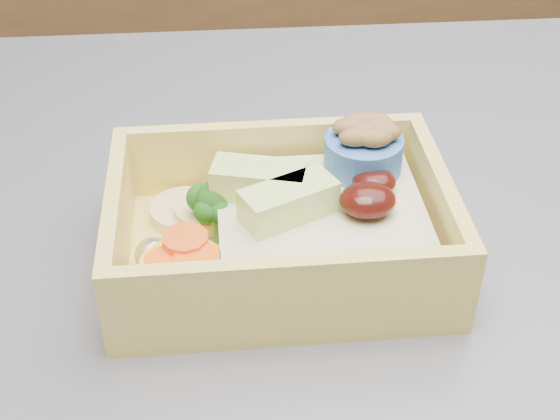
{
  "coord_description": "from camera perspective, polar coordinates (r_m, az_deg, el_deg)",
  "views": [
    {
      "loc": [
        -0.2,
        -0.4,
        1.24
      ],
      "look_at": [
        -0.17,
        -0.03,
        0.96
      ],
      "focal_mm": 50.0,
      "sensor_mm": 36.0,
      "label": 1
    }
  ],
  "objects": [
    {
      "name": "bento_box",
      "position": [
        0.48,
        0.73,
        -1.04
      ],
      "size": [
        0.2,
        0.15,
        0.07
      ],
      "rotation": [
        0.0,
        0.0,
        0.01
      ],
      "color": "#E4CD5E",
      "rests_on": "island"
    }
  ]
}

